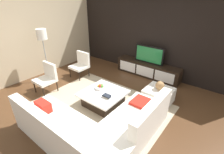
# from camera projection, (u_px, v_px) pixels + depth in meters

# --- Properties ---
(ground_plane) EXTENTS (14.00, 14.00, 0.00)m
(ground_plane) POSITION_uv_depth(u_px,v_px,m) (104.00, 108.00, 4.36)
(ground_plane) COLOR #4C301C
(feature_wall_back) EXTENTS (6.40, 0.12, 2.80)m
(feature_wall_back) POSITION_uv_depth(u_px,v_px,m) (155.00, 35.00, 5.63)
(feature_wall_back) COLOR black
(feature_wall_back) RESTS_ON ground
(side_wall_left) EXTENTS (0.12, 5.20, 2.80)m
(side_wall_left) POSITION_uv_depth(u_px,v_px,m) (35.00, 35.00, 5.64)
(side_wall_left) COLOR #C6B28E
(side_wall_left) RESTS_ON ground
(area_rug) EXTENTS (3.31, 2.47, 0.01)m
(area_rug) POSITION_uv_depth(u_px,v_px,m) (101.00, 106.00, 4.42)
(area_rug) COLOR tan
(area_rug) RESTS_ON ground
(media_console) EXTENTS (2.30, 0.46, 0.50)m
(media_console) POSITION_uv_depth(u_px,v_px,m) (148.00, 69.00, 5.93)
(media_console) COLOR black
(media_console) RESTS_ON ground
(television) EXTENTS (1.04, 0.06, 0.60)m
(television) POSITION_uv_depth(u_px,v_px,m) (149.00, 55.00, 5.69)
(television) COLOR black
(television) RESTS_ON media_console
(sectional_couch) EXTENTS (2.52, 2.32, 0.82)m
(sectional_couch) POSITION_uv_depth(u_px,v_px,m) (94.00, 128.00, 3.32)
(sectional_couch) COLOR white
(sectional_couch) RESTS_ON ground
(coffee_table) EXTENTS (1.04, 1.04, 0.38)m
(coffee_table) POSITION_uv_depth(u_px,v_px,m) (103.00, 98.00, 4.40)
(coffee_table) COLOR black
(coffee_table) RESTS_ON ground
(accent_chair_near) EXTENTS (0.56, 0.53, 0.87)m
(accent_chair_near) POSITION_uv_depth(u_px,v_px,m) (47.00, 76.00, 4.92)
(accent_chair_near) COLOR black
(accent_chair_near) RESTS_ON ground
(floor_lamp) EXTENTS (0.31, 0.31, 1.71)m
(floor_lamp) POSITION_uv_depth(u_px,v_px,m) (42.00, 38.00, 5.15)
(floor_lamp) COLOR #A5A5AA
(floor_lamp) RESTS_ON ground
(ottoman) EXTENTS (0.70, 0.70, 0.40)m
(ottoman) POSITION_uv_depth(u_px,v_px,m) (158.00, 96.00, 4.50)
(ottoman) COLOR white
(ottoman) RESTS_ON ground
(fruit_bowl) EXTENTS (0.28, 0.28, 0.14)m
(fruit_bowl) POSITION_uv_depth(u_px,v_px,m) (101.00, 87.00, 4.46)
(fruit_bowl) COLOR silver
(fruit_bowl) RESTS_ON coffee_table
(accent_chair_far) EXTENTS (0.55, 0.53, 0.87)m
(accent_chair_far) POSITION_uv_depth(u_px,v_px,m) (81.00, 63.00, 5.82)
(accent_chair_far) COLOR black
(accent_chair_far) RESTS_ON ground
(decorative_ball) EXTENTS (0.23, 0.23, 0.23)m
(decorative_ball) POSITION_uv_depth(u_px,v_px,m) (160.00, 86.00, 4.36)
(decorative_ball) COLOR #997247
(decorative_ball) RESTS_ON ottoman
(book_stack) EXTENTS (0.22, 0.13, 0.07)m
(book_stack) POSITION_uv_depth(u_px,v_px,m) (107.00, 96.00, 4.09)
(book_stack) COLOR #CCB78C
(book_stack) RESTS_ON coffee_table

